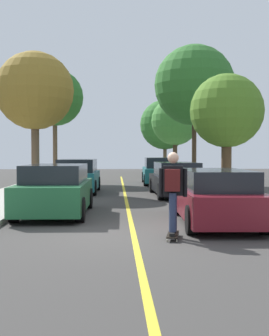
% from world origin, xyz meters
% --- Properties ---
extents(ground, '(80.00, 80.00, 0.00)m').
position_xyz_m(ground, '(0.00, 0.00, 0.00)').
color(ground, '#3D3A38').
extents(center_line, '(0.12, 39.20, 0.01)m').
position_xyz_m(center_line, '(0.00, 4.00, 0.00)').
color(center_line, gold).
rests_on(center_line, ground).
extents(parked_car_left_nearest, '(1.94, 4.25, 1.43)m').
position_xyz_m(parked_car_left_nearest, '(-2.10, 3.15, 0.71)').
color(parked_car_left_nearest, '#1E5B33').
rests_on(parked_car_left_nearest, ground).
extents(parked_car_left_near, '(1.93, 4.13, 1.49)m').
position_xyz_m(parked_car_left_near, '(-2.10, 10.23, 0.74)').
color(parked_car_left_near, '#196066').
rests_on(parked_car_left_near, ground).
extents(parked_car_right_nearest, '(1.95, 4.60, 1.35)m').
position_xyz_m(parked_car_right_nearest, '(2.10, 1.40, 0.68)').
color(parked_car_right_nearest, maroon).
rests_on(parked_car_right_nearest, ground).
extents(parked_car_right_near, '(1.97, 4.72, 1.39)m').
position_xyz_m(parked_car_right_near, '(2.10, 8.53, 0.68)').
color(parked_car_right_near, black).
rests_on(parked_car_right_near, ground).
extents(parked_car_right_far, '(2.04, 4.69, 1.51)m').
position_xyz_m(parked_car_right_far, '(2.10, 15.50, 0.74)').
color(parked_car_right_far, '#196066').
rests_on(parked_car_right_far, ground).
extents(street_tree_left_nearest, '(3.49, 3.49, 6.17)m').
position_xyz_m(street_tree_left_nearest, '(-4.01, 10.49, 4.54)').
color(street_tree_left_nearest, brown).
rests_on(street_tree_left_nearest, sidewalk_left).
extents(street_tree_left_near, '(3.38, 3.38, 6.63)m').
position_xyz_m(street_tree_left_near, '(-4.01, 16.93, 5.06)').
color(street_tree_left_near, brown).
rests_on(street_tree_left_near, sidewalk_left).
extents(street_tree_right_nearest, '(2.92, 2.92, 4.77)m').
position_xyz_m(street_tree_right_nearest, '(4.01, 7.84, 3.41)').
color(street_tree_right_nearest, '#4C3823').
rests_on(street_tree_right_nearest, sidewalk_right).
extents(street_tree_right_near, '(4.49, 4.49, 7.68)m').
position_xyz_m(street_tree_right_near, '(4.01, 15.10, 5.56)').
color(street_tree_right_near, '#3D2D1E').
rests_on(street_tree_right_near, sidewalk_right).
extents(street_tree_right_far, '(3.56, 3.56, 5.78)m').
position_xyz_m(street_tree_right_far, '(4.01, 23.11, 4.12)').
color(street_tree_right_far, '#3D2D1E').
rests_on(street_tree_right_far, sidewalk_right).
extents(street_tree_right_farthest, '(4.47, 4.47, 6.44)m').
position_xyz_m(street_tree_right_farthest, '(4.01, 29.88, 4.33)').
color(street_tree_right_farthest, brown).
rests_on(street_tree_right_farthest, sidewalk_right).
extents(skateboard, '(0.37, 0.87, 0.10)m').
position_xyz_m(skateboard, '(0.79, -0.55, 0.09)').
color(skateboard, black).
rests_on(skateboard, ground).
extents(skateboarder, '(0.59, 0.71, 1.67)m').
position_xyz_m(skateboarder, '(0.78, -0.58, 1.05)').
color(skateboarder, black).
rests_on(skateboarder, skateboard).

